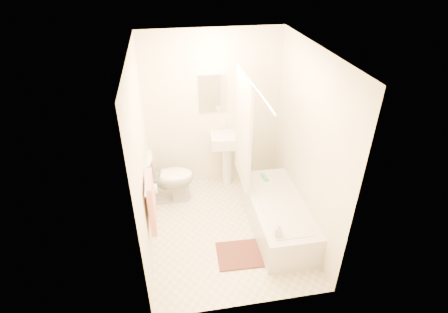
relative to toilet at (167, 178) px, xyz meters
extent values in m
plane|color=beige|center=(0.75, -0.80, -0.38)|extent=(2.40, 2.40, 0.00)
plane|color=white|center=(0.75, -0.80, 2.02)|extent=(2.40, 2.40, 0.00)
cube|color=beige|center=(0.75, 0.40, 0.82)|extent=(2.00, 0.02, 2.40)
cube|color=beige|center=(-0.25, -0.80, 0.82)|extent=(0.02, 2.40, 2.40)
cube|color=beige|center=(1.75, -0.80, 0.82)|extent=(0.02, 2.40, 2.40)
cube|color=white|center=(0.75, 0.38, 1.12)|extent=(0.40, 0.03, 0.55)
cylinder|color=silver|center=(1.05, -0.70, 1.62)|extent=(0.03, 1.70, 0.03)
cube|color=silver|center=(1.05, -0.30, 0.84)|extent=(0.04, 0.80, 1.55)
cylinder|color=silver|center=(-0.21, -1.05, 0.72)|extent=(0.02, 0.60, 0.02)
cube|color=#CC7266|center=(-0.18, -1.05, 0.40)|extent=(0.06, 0.45, 0.66)
cylinder|color=white|center=(-0.18, -0.68, 0.32)|extent=(0.11, 0.12, 0.12)
imported|color=white|center=(0.00, 0.00, 0.00)|extent=(0.80, 0.47, 0.76)
cube|color=#512B1C|center=(0.85, -1.30, -0.37)|extent=(0.64, 0.49, 0.02)
imported|color=silver|center=(1.23, -1.48, 0.14)|extent=(0.11, 0.11, 0.18)
cube|color=#45C175|center=(1.38, -0.34, 0.07)|extent=(0.08, 0.19, 0.04)
camera|label=1|loc=(0.10, -4.30, 2.94)|focal=28.00mm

